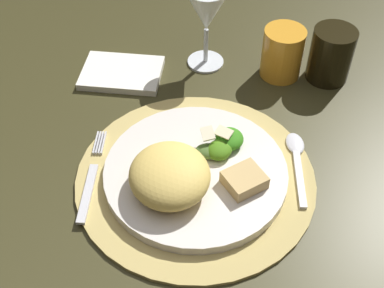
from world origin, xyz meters
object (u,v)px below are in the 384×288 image
Objects in this scene: dining_table at (170,205)px; amber_tumbler at (281,53)px; napkin at (121,73)px; fork at (90,179)px; wine_glass at (206,13)px; spoon at (295,155)px; dinner_plate at (194,173)px; dark_tumbler at (330,55)px.

dining_table is 0.32m from amber_tumbler.
napkin is 0.28m from amber_tumbler.
fork is at bearing -143.99° from amber_tumbler.
wine_glass is 0.15m from amber_tumbler.
spoon is 0.28m from wine_glass.
dark_tumbler reaches higher than dinner_plate.
dining_table is 12.33× the size of dark_tumbler.
dark_tumbler is (0.09, 0.19, 0.04)m from spoon.
fork is at bearing 179.01° from dinner_plate.
dinner_plate reaches higher than napkin.
dinner_plate is 0.28m from amber_tumbler.
dinner_plate is at bearing -125.62° from amber_tumbler.
dining_table is 0.24m from napkin.
napkin is 0.36m from dark_tumbler.
napkin is 0.18m from wine_glass.
dining_table is at bearing -148.82° from dark_tumbler.
dining_table is 7.95× the size of wine_glass.
wine_glass reaches higher than fork.
napkin is 0.94× the size of wine_glass.
dark_tumbler is at bearing -10.30° from amber_tumbler.
dining_table is 0.15m from dinner_plate.
fork reaches higher than dining_table.
dark_tumbler reaches higher than spoon.
dining_table is 0.37m from dark_tumbler.
wine_glass is (0.07, 0.22, 0.22)m from dining_table.
amber_tumbler reaches higher than spoon.
spoon is at bearing -39.32° from napkin.
spoon is at bearing -93.77° from amber_tumbler.
fork is 0.39m from amber_tumbler.
dining_table is 0.23m from spoon.
dinner_plate is 1.90× the size of napkin.
amber_tumbler is at bearing 36.01° from fork.
fork is 0.30m from spoon.
spoon and napkin have the same top height.
fork is 1.81× the size of dark_tumbler.
dinner_plate is 0.15m from spoon.
amber_tumbler is at bearing 42.46° from dining_table.
dinner_plate is 0.15m from fork.
dinner_plate is 1.53× the size of fork.
napkin is (-0.11, 0.24, -0.01)m from dinner_plate.
dinner_plate is at bearing -50.97° from dining_table.
dining_table is at bearing 174.45° from spoon.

